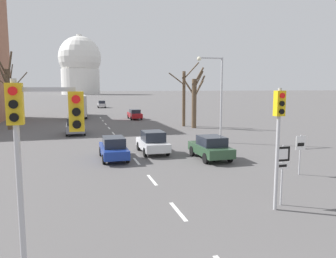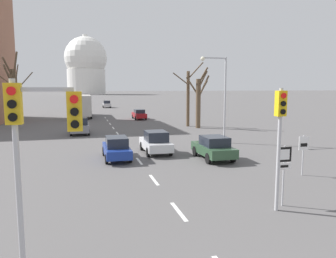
# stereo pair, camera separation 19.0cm
# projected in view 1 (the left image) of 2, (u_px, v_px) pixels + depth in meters

# --- Properties ---
(lane_stripe_1) EXTENTS (0.16, 2.00, 0.01)m
(lane_stripe_1) POSITION_uv_depth(u_px,v_px,m) (178.00, 211.00, 12.70)
(lane_stripe_1) COLOR silver
(lane_stripe_1) RESTS_ON ground_plane
(lane_stripe_2) EXTENTS (0.16, 2.00, 0.01)m
(lane_stripe_2) POSITION_uv_depth(u_px,v_px,m) (152.00, 180.00, 17.00)
(lane_stripe_2) COLOR silver
(lane_stripe_2) RESTS_ON ground_plane
(lane_stripe_3) EXTENTS (0.16, 2.00, 0.01)m
(lane_stripe_3) POSITION_uv_depth(u_px,v_px,m) (137.00, 161.00, 21.29)
(lane_stripe_3) COLOR silver
(lane_stripe_3) RESTS_ON ground_plane
(lane_stripe_4) EXTENTS (0.16, 2.00, 0.01)m
(lane_stripe_4) POSITION_uv_depth(u_px,v_px,m) (126.00, 149.00, 25.59)
(lane_stripe_4) COLOR silver
(lane_stripe_4) RESTS_ON ground_plane
(lane_stripe_5) EXTENTS (0.16, 2.00, 0.01)m
(lane_stripe_5) POSITION_uv_depth(u_px,v_px,m) (119.00, 140.00, 29.89)
(lane_stripe_5) COLOR silver
(lane_stripe_5) RESTS_ON ground_plane
(lane_stripe_6) EXTENTS (0.16, 2.00, 0.01)m
(lane_stripe_6) POSITION_uv_depth(u_px,v_px,m) (113.00, 133.00, 34.18)
(lane_stripe_6) COLOR silver
(lane_stripe_6) RESTS_ON ground_plane
(lane_stripe_7) EXTENTS (0.16, 2.00, 0.01)m
(lane_stripe_7) POSITION_uv_depth(u_px,v_px,m) (109.00, 128.00, 38.48)
(lane_stripe_7) COLOR silver
(lane_stripe_7) RESTS_ON ground_plane
(lane_stripe_8) EXTENTS (0.16, 2.00, 0.01)m
(lane_stripe_8) POSITION_uv_depth(u_px,v_px,m) (106.00, 124.00, 42.77)
(lane_stripe_8) COLOR silver
(lane_stripe_8) RESTS_ON ground_plane
(lane_stripe_9) EXTENTS (0.16, 2.00, 0.01)m
(lane_stripe_9) POSITION_uv_depth(u_px,v_px,m) (103.00, 121.00, 47.07)
(lane_stripe_9) COLOR silver
(lane_stripe_9) RESTS_ON ground_plane
(lane_stripe_10) EXTENTS (0.16, 2.00, 0.01)m
(lane_stripe_10) POSITION_uv_depth(u_px,v_px,m) (101.00, 118.00, 51.36)
(lane_stripe_10) COLOR silver
(lane_stripe_10) RESTS_ON ground_plane
(traffic_signal_near_right) EXTENTS (0.36, 0.34, 4.76)m
(traffic_signal_near_right) POSITION_uv_depth(u_px,v_px,m) (279.00, 126.00, 12.47)
(traffic_signal_near_right) COLOR #B2B2B7
(traffic_signal_near_right) RESTS_ON ground_plane
(traffic_signal_near_left) EXTENTS (1.72, 0.34, 4.99)m
(traffic_signal_near_left) POSITION_uv_depth(u_px,v_px,m) (38.00, 131.00, 7.71)
(traffic_signal_near_left) COLOR #B2B2B7
(traffic_signal_near_left) RESTS_ON ground_plane
(route_sign_post) EXTENTS (0.60, 0.08, 2.48)m
(route_sign_post) POSITION_uv_depth(u_px,v_px,m) (283.00, 165.00, 13.18)
(route_sign_post) COLOR #B2B2B7
(route_sign_post) RESTS_ON ground_plane
(speed_limit_sign) EXTENTS (0.60, 0.08, 2.21)m
(speed_limit_sign) POSITION_uv_depth(u_px,v_px,m) (300.00, 148.00, 17.85)
(speed_limit_sign) COLOR #B2B2B7
(speed_limit_sign) RESTS_ON ground_plane
(street_lamp_right) EXTENTS (2.33, 0.36, 7.29)m
(street_lamp_right) POSITION_uv_depth(u_px,v_px,m) (217.00, 90.00, 27.74)
(street_lamp_right) COLOR #B2B2B7
(street_lamp_right) RESTS_ON ground_plane
(sedan_near_left) EXTENTS (1.91, 3.95, 1.72)m
(sedan_near_left) POSITION_uv_depth(u_px,v_px,m) (76.00, 126.00, 33.30)
(sedan_near_left) COLOR slate
(sedan_near_left) RESTS_ON ground_plane
(sedan_near_right) EXTENTS (1.87, 3.97, 1.56)m
(sedan_near_right) POSITION_uv_depth(u_px,v_px,m) (211.00, 147.00, 21.88)
(sedan_near_right) COLOR #2D4C33
(sedan_near_right) RESTS_ON ground_plane
(sedan_mid_centre) EXTENTS (1.69, 4.52, 1.50)m
(sedan_mid_centre) POSITION_uv_depth(u_px,v_px,m) (135.00, 114.00, 49.03)
(sedan_mid_centre) COLOR maroon
(sedan_mid_centre) RESTS_ON ground_plane
(sedan_far_left) EXTENTS (1.79, 4.10, 1.67)m
(sedan_far_left) POSITION_uv_depth(u_px,v_px,m) (102.00, 104.00, 76.54)
(sedan_far_left) COLOR #B7B7BC
(sedan_far_left) RESTS_ON ground_plane
(sedan_far_right) EXTENTS (1.81, 3.98, 1.63)m
(sedan_far_right) POSITION_uv_depth(u_px,v_px,m) (153.00, 142.00, 23.86)
(sedan_far_right) COLOR silver
(sedan_far_right) RESTS_ON ground_plane
(sedan_distant_centre) EXTENTS (1.68, 4.14, 1.53)m
(sedan_distant_centre) POSITION_uv_depth(u_px,v_px,m) (114.00, 148.00, 21.76)
(sedan_distant_centre) COLOR navy
(sedan_distant_centre) RESTS_ON ground_plane
(city_bus) EXTENTS (2.66, 10.80, 3.48)m
(city_bus) POSITION_uv_depth(u_px,v_px,m) (78.00, 104.00, 52.30)
(city_bus) COLOR beige
(city_bus) RESTS_ON ground_plane
(bare_tree_left_near) EXTENTS (1.62, 4.41, 8.60)m
(bare_tree_left_near) POSITION_uv_depth(u_px,v_px,m) (8.00, 95.00, 36.62)
(bare_tree_left_near) COLOR brown
(bare_tree_left_near) RESTS_ON ground_plane
(bare_tree_right_near) EXTENTS (2.87, 3.03, 7.67)m
(bare_tree_right_near) POSITION_uv_depth(u_px,v_px,m) (184.00, 96.00, 39.82)
(bare_tree_right_near) COLOR brown
(bare_tree_right_near) RESTS_ON ground_plane
(bare_tree_left_far) EXTENTS (4.46, 3.18, 7.60)m
(bare_tree_left_far) POSITION_uv_depth(u_px,v_px,m) (11.00, 96.00, 41.30)
(bare_tree_left_far) COLOR brown
(bare_tree_left_far) RESTS_ON ground_plane
(bare_tree_right_far) EXTENTS (2.43, 2.26, 7.08)m
(bare_tree_right_far) POSITION_uv_depth(u_px,v_px,m) (195.00, 100.00, 38.24)
(bare_tree_right_far) COLOR brown
(bare_tree_right_far) RESTS_ON ground_plane
(capitol_dome) EXTENTS (27.21, 27.21, 38.44)m
(capitol_dome) POSITION_uv_depth(u_px,v_px,m) (80.00, 66.00, 212.80)
(capitol_dome) COLOR silver
(capitol_dome) RESTS_ON ground_plane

